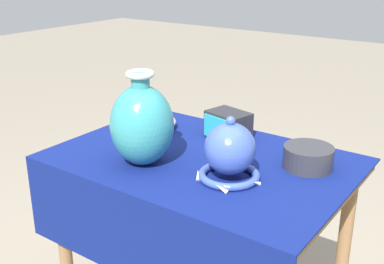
# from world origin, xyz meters

# --- Properties ---
(display_table) EXTENTS (0.91, 0.63, 0.77)m
(display_table) POSITION_xyz_m (0.00, -0.02, 0.66)
(display_table) COLOR olive
(display_table) RESTS_ON ground_plane
(vase_tall_bulbous) EXTENTS (0.19, 0.19, 0.28)m
(vase_tall_bulbous) POSITION_xyz_m (-0.12, -0.14, 0.89)
(vase_tall_bulbous) COLOR teal
(vase_tall_bulbous) RESTS_ON display_table
(vase_dome_bell) EXTENTS (0.18, 0.19, 0.19)m
(vase_dome_bell) POSITION_xyz_m (0.15, -0.08, 0.84)
(vase_dome_bell) COLOR #3851A8
(vase_dome_bell) RESTS_ON display_table
(mosaic_tile_box) EXTENTS (0.16, 0.13, 0.09)m
(mosaic_tile_box) POSITION_xyz_m (-0.02, 0.19, 0.81)
(mosaic_tile_box) COLOR #232328
(mosaic_tile_box) RESTS_ON display_table
(pot_squat_charcoal) EXTENTS (0.15, 0.15, 0.07)m
(pot_squat_charcoal) POSITION_xyz_m (0.29, 0.12, 0.80)
(pot_squat_charcoal) COLOR #2D2D33
(pot_squat_charcoal) RESTS_ON display_table
(bowl_shallow_rose) EXTENTS (0.16, 0.16, 0.05)m
(bowl_shallow_rose) POSITION_xyz_m (-0.29, 0.11, 0.79)
(bowl_shallow_rose) COLOR #D19399
(bowl_shallow_rose) RESTS_ON display_table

